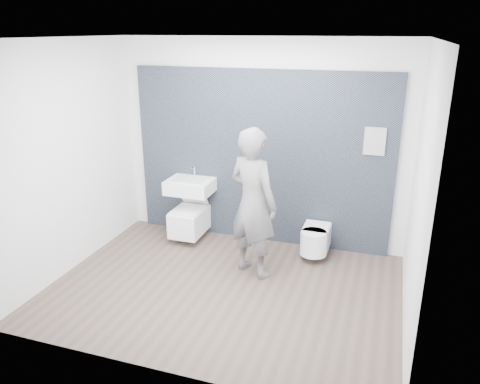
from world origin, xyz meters
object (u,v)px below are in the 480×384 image
(washbasin, at_px, (190,186))
(toilet_square, at_px, (189,220))
(toilet_rounded, at_px, (315,239))
(visitor, at_px, (253,203))

(washbasin, bearing_deg, toilet_square, -90.00)
(washbasin, distance_m, toilet_rounded, 1.89)
(toilet_rounded, xyz_separation_m, visitor, (-0.67, -0.66, 0.67))
(toilet_rounded, height_order, visitor, visitor)
(washbasin, xyz_separation_m, toilet_rounded, (1.81, -0.06, -0.54))
(washbasin, distance_m, toilet_square, 0.49)
(toilet_rounded, bearing_deg, visitor, -135.29)
(toilet_square, height_order, toilet_rounded, toilet_square)
(washbasin, height_order, toilet_square, washbasin)
(washbasin, bearing_deg, visitor, -32.15)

